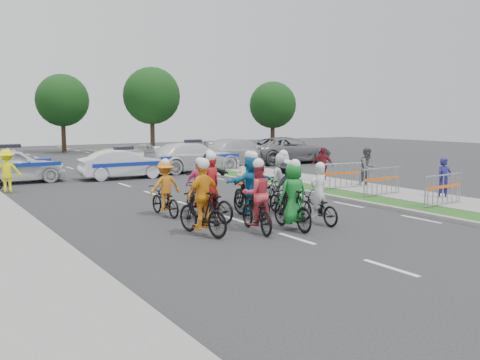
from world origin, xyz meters
TOP-DOWN VIEW (x-y plane):
  - ground at (0.00, 0.00)m, footprint 90.00×90.00m
  - curb_right at (5.10, 5.00)m, footprint 0.20×60.00m
  - grass_strip at (5.80, 5.00)m, footprint 1.20×60.00m
  - sidewalk_right at (7.60, 5.00)m, footprint 2.40×60.00m
  - rider_0 at (1.65, 1.16)m, footprint 0.64×1.72m
  - rider_1 at (0.57, 0.90)m, footprint 0.83×1.83m
  - rider_2 at (-0.38, 1.20)m, footprint 1.01×1.99m
  - rider_3 at (-1.75, 1.59)m, footprint 1.05×1.94m
  - rider_4 at (1.69, 2.68)m, footprint 0.95×1.68m
  - rider_5 at (0.57, 2.87)m, footprint 1.59×1.90m
  - rider_6 at (-0.68, 3.13)m, footprint 1.03×2.05m
  - rider_7 at (2.07, 3.40)m, footprint 0.87×1.90m
  - rider_8 at (1.11, 3.91)m, footprint 0.86×1.94m
  - rider_9 at (-0.39, 4.39)m, footprint 0.88×1.66m
  - rider_10 at (-1.47, 4.52)m, footprint 0.99×1.73m
  - rider_11 at (0.62, 5.58)m, footprint 1.56×1.85m
  - police_car_0 at (-4.04, 15.32)m, footprint 4.67×1.91m
  - police_car_1 at (0.87, 14.37)m, footprint 4.29×1.81m
  - police_car_2 at (5.09, 15.34)m, footprint 5.43×2.27m
  - civilian_sedan at (8.94, 16.69)m, footprint 5.68×2.46m
  - civilian_suv at (12.55, 16.80)m, footprint 5.96×2.81m
  - spectator_0 at (8.05, 1.84)m, footprint 0.64×0.51m
  - spectator_1 at (8.13, 5.59)m, footprint 0.84×0.66m
  - spectator_2 at (7.72, 7.95)m, footprint 1.00×0.86m
  - marshal_hiviz at (-4.64, 12.39)m, footprint 1.22×0.89m
  - barrier_0 at (6.70, 0.85)m, footprint 2.03×0.62m
  - barrier_1 at (6.70, 3.47)m, footprint 2.02×0.60m
  - barrier_2 at (6.70, 5.63)m, footprint 2.05×0.76m
  - cone_0 at (4.28, 9.34)m, footprint 0.40×0.40m
  - cone_1 at (7.21, 11.92)m, footprint 0.40×0.40m
  - tree_1 at (9.00, 30.00)m, footprint 4.55×4.55m
  - tree_2 at (18.00, 26.00)m, footprint 3.85×3.85m
  - tree_4 at (3.00, 34.00)m, footprint 4.20×4.20m

SIDE VIEW (x-z plane):
  - ground at x=0.00m, z-range 0.00..0.00m
  - grass_strip at x=5.80m, z-range 0.00..0.11m
  - curb_right at x=5.10m, z-range 0.00..0.12m
  - sidewalk_right at x=7.60m, z-range 0.00..0.13m
  - cone_0 at x=4.28m, z-range -0.01..0.69m
  - cone_1 at x=7.21m, z-range -0.01..0.69m
  - barrier_0 at x=6.70m, z-range 0.00..1.12m
  - barrier_1 at x=6.70m, z-range 0.00..1.12m
  - barrier_2 at x=6.70m, z-range 0.00..1.12m
  - rider_0 at x=1.65m, z-range -0.29..1.45m
  - rider_6 at x=-0.68m, z-range -0.34..1.66m
  - rider_4 at x=1.69m, z-range -0.18..1.52m
  - rider_9 at x=-0.39m, z-range -0.20..1.54m
  - rider_10 at x=-1.47m, z-range -0.19..1.55m
  - police_car_1 at x=0.87m, z-range 0.00..1.38m
  - rider_8 at x=1.11m, z-range -0.25..1.67m
  - rider_2 at x=-0.38m, z-range -0.25..1.68m
  - rider_1 at x=0.57m, z-range -0.21..1.68m
  - rider_7 at x=2.07m, z-range -0.22..1.72m
  - rider_3 at x=-1.75m, z-range -0.23..1.74m
  - spectator_0 at x=8.05m, z-range 0.00..1.53m
  - police_car_2 at x=5.09m, z-range 0.00..1.57m
  - rider_11 at x=0.62m, z-range -0.15..1.73m
  - police_car_0 at x=-4.04m, z-range 0.00..1.58m
  - spectator_2 at x=7.72m, z-range 0.00..1.61m
  - civilian_sedan at x=8.94m, z-range 0.00..1.63m
  - civilian_suv at x=12.55m, z-range 0.00..1.65m
  - rider_5 at x=0.57m, z-range -0.16..1.82m
  - marshal_hiviz at x=-4.64m, z-range 0.00..1.69m
  - spectator_1 at x=8.13m, z-range 0.00..1.70m
  - tree_2 at x=18.00m, z-range 0.95..6.72m
  - tree_4 at x=3.00m, z-range 1.04..7.34m
  - tree_1 at x=9.00m, z-range 1.12..7.95m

